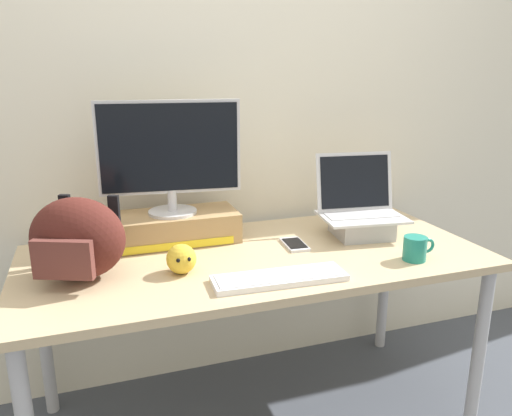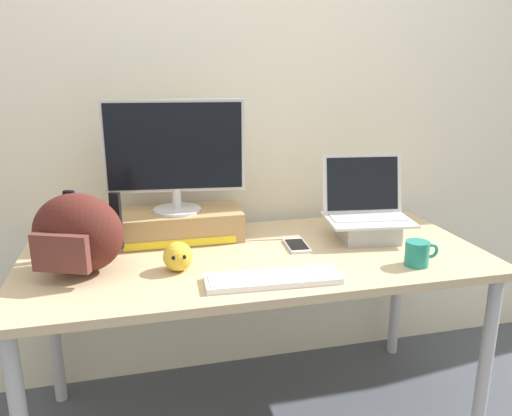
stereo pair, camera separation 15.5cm
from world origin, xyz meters
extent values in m
cube|color=silver|center=(0.00, 0.49, 1.30)|extent=(7.00, 0.10, 2.60)
cube|color=tan|center=(0.00, 0.00, 0.72)|extent=(1.73, 0.78, 0.03)
cylinder|color=#B2B2B7|center=(0.80, -0.33, 0.35)|extent=(0.05, 0.05, 0.70)
cylinder|color=#B2B2B7|center=(-0.80, 0.33, 0.35)|extent=(0.05, 0.05, 0.70)
cylinder|color=#B2B2B7|center=(0.80, 0.33, 0.35)|extent=(0.05, 0.05, 0.70)
cube|color=#A88456|center=(-0.27, 0.24, 0.79)|extent=(0.51, 0.23, 0.12)
cube|color=yellow|center=(-0.27, 0.13, 0.75)|extent=(0.44, 0.00, 0.03)
cylinder|color=silver|center=(-0.27, 0.24, 0.86)|extent=(0.19, 0.19, 0.01)
cylinder|color=silver|center=(-0.27, 0.24, 0.90)|extent=(0.04, 0.04, 0.08)
cube|color=silver|center=(-0.27, 0.24, 1.11)|extent=(0.55, 0.08, 0.36)
cube|color=black|center=(-0.27, 0.23, 1.11)|extent=(0.52, 0.06, 0.34)
cube|color=#ADADB2|center=(0.48, 0.06, 0.77)|extent=(0.24, 0.23, 0.08)
cube|color=silver|center=(0.48, 0.06, 0.82)|extent=(0.37, 0.29, 0.01)
cube|color=#B7B7BC|center=(0.49, 0.08, 0.82)|extent=(0.31, 0.17, 0.00)
cube|color=silver|center=(0.50, 0.15, 0.94)|extent=(0.34, 0.10, 0.24)
cube|color=black|center=(0.50, 0.15, 0.94)|extent=(0.31, 0.09, 0.22)
cube|color=white|center=(-0.01, -0.26, 0.74)|extent=(0.45, 0.15, 0.02)
cube|color=silver|center=(-0.01, -0.26, 0.75)|extent=(0.42, 0.13, 0.00)
ellipsoid|color=#4C1E19|center=(-0.62, -0.02, 0.87)|extent=(0.37, 0.31, 0.28)
cube|color=brown|center=(-0.67, -0.13, 0.84)|extent=(0.19, 0.10, 0.12)
cube|color=black|center=(-0.66, 0.12, 0.88)|extent=(0.04, 0.03, 0.21)
cube|color=black|center=(-0.50, 0.05, 0.88)|extent=(0.04, 0.03, 0.21)
cylinder|color=#1E7F70|center=(0.53, -0.25, 0.78)|extent=(0.08, 0.08, 0.09)
torus|color=#1E7F70|center=(0.58, -0.25, 0.78)|extent=(0.06, 0.01, 0.06)
cube|color=silver|center=(0.17, 0.04, 0.74)|extent=(0.09, 0.16, 0.01)
cube|color=black|center=(0.17, 0.04, 0.74)|extent=(0.08, 0.13, 0.00)
sphere|color=gold|center=(-0.30, -0.09, 0.78)|extent=(0.10, 0.10, 0.10)
sphere|color=black|center=(-0.32, -0.13, 0.80)|extent=(0.01, 0.01, 0.01)
sphere|color=black|center=(-0.28, -0.13, 0.80)|extent=(0.01, 0.01, 0.01)
camera|label=1|loc=(-0.57, -1.67, 1.41)|focal=35.01mm
camera|label=2|loc=(-0.42, -1.71, 1.41)|focal=35.01mm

